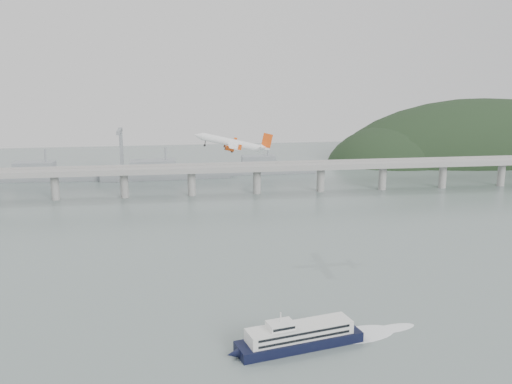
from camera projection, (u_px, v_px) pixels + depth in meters
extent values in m
plane|color=slate|center=(272.00, 299.00, 265.83)|extent=(900.00, 900.00, 0.00)
cube|color=gray|center=(231.00, 169.00, 454.01)|extent=(800.00, 22.00, 2.20)
cube|color=gray|center=(232.00, 169.00, 443.42)|extent=(800.00, 0.60, 1.80)
cube|color=gray|center=(230.00, 163.00, 463.67)|extent=(800.00, 0.60, 1.80)
cylinder|color=gray|center=(55.00, 187.00, 439.80)|extent=(6.00, 6.00, 21.00)
cylinder|color=gray|center=(124.00, 185.00, 446.21)|extent=(6.00, 6.00, 21.00)
cylinder|color=gray|center=(192.00, 183.00, 452.61)|extent=(6.00, 6.00, 21.00)
cylinder|color=gray|center=(257.00, 181.00, 459.01)|extent=(6.00, 6.00, 21.00)
cylinder|color=gray|center=(321.00, 179.00, 465.42)|extent=(6.00, 6.00, 21.00)
cylinder|color=gray|center=(382.00, 178.00, 471.82)|extent=(6.00, 6.00, 21.00)
cylinder|color=gray|center=(443.00, 176.00, 478.22)|extent=(6.00, 6.00, 21.00)
cylinder|color=gray|center=(501.00, 174.00, 484.63)|extent=(6.00, 6.00, 21.00)
ellipsoid|color=black|center=(478.00, 174.00, 622.76)|extent=(320.00, 150.00, 156.00)
ellipsoid|color=black|center=(394.00, 172.00, 599.56)|extent=(140.00, 110.00, 96.00)
cube|color=gray|center=(47.00, 176.00, 506.01)|extent=(95.67, 20.15, 8.00)
cube|color=gray|center=(35.00, 167.00, 502.93)|extent=(33.90, 15.02, 8.00)
cylinder|color=gray|center=(46.00, 157.00, 502.29)|extent=(1.60, 1.60, 14.00)
cube|color=gray|center=(166.00, 174.00, 514.00)|extent=(110.55, 21.43, 8.00)
cube|color=gray|center=(153.00, 165.00, 510.73)|extent=(39.01, 16.73, 8.00)
cylinder|color=gray|center=(166.00, 155.00, 510.28)|extent=(1.60, 1.60, 14.00)
cube|color=gray|center=(268.00, 169.00, 535.16)|extent=(85.00, 13.60, 8.00)
cube|color=gray|center=(259.00, 160.00, 532.21)|extent=(29.75, 11.90, 8.00)
cylinder|color=gray|center=(268.00, 151.00, 531.44)|extent=(1.60, 1.60, 14.00)
cube|color=gray|center=(121.00, 150.00, 538.90)|extent=(3.00, 3.00, 40.00)
cube|color=gray|center=(119.00, 131.00, 525.07)|extent=(3.00, 28.00, 3.00)
cube|color=black|center=(299.00, 342.00, 223.22)|extent=(49.60, 22.47, 3.86)
cone|color=black|center=(233.00, 354.00, 214.13)|extent=(5.59, 4.87, 3.86)
cube|color=silver|center=(300.00, 331.00, 222.21)|extent=(41.65, 18.80, 4.82)
cube|color=black|center=(305.00, 333.00, 217.49)|extent=(35.69, 8.67, 0.96)
cube|color=black|center=(305.00, 339.00, 218.03)|extent=(35.69, 8.67, 0.96)
cube|color=black|center=(294.00, 322.00, 226.34)|extent=(35.69, 8.67, 0.96)
cube|color=black|center=(294.00, 328.00, 226.88)|extent=(35.69, 8.67, 0.96)
cube|color=silver|center=(281.00, 325.00, 218.66)|extent=(10.95, 8.81, 2.51)
cube|color=black|center=(284.00, 329.00, 215.55)|extent=(8.47, 2.13, 0.96)
cylinder|color=silver|center=(281.00, 317.00, 217.95)|extent=(0.58, 0.58, 3.86)
ellipsoid|color=white|center=(362.00, 334.00, 233.07)|extent=(30.25, 19.97, 0.19)
ellipsoid|color=white|center=(392.00, 329.00, 237.78)|extent=(21.88, 11.60, 0.19)
cylinder|color=white|center=(231.00, 143.00, 312.02)|extent=(31.18, 7.14, 10.70)
cone|color=white|center=(198.00, 135.00, 309.77)|extent=(5.55, 4.44, 4.88)
cone|color=white|center=(265.00, 149.00, 314.26)|extent=(6.24, 4.02, 5.12)
cube|color=white|center=(233.00, 145.00, 312.34)|extent=(6.93, 37.65, 3.50)
cube|color=white|center=(263.00, 147.00, 313.99)|extent=(4.02, 13.37, 1.72)
cube|color=#DA460E|center=(267.00, 140.00, 313.56)|extent=(6.43, 0.93, 8.08)
cylinder|color=#DA460E|center=(229.00, 146.00, 318.30)|extent=(5.30, 3.02, 3.52)
cylinder|color=black|center=(224.00, 145.00, 318.00)|extent=(1.08, 2.58, 2.56)
cube|color=white|center=(229.00, 144.00, 318.12)|extent=(2.99, 0.47, 1.91)
cylinder|color=#DA460E|center=(230.00, 148.00, 306.44)|extent=(5.30, 3.02, 3.52)
cylinder|color=black|center=(225.00, 148.00, 306.14)|extent=(1.08, 2.58, 2.56)
cube|color=white|center=(230.00, 146.00, 306.27)|extent=(2.99, 0.47, 1.91)
cylinder|color=black|center=(232.00, 148.00, 315.45)|extent=(0.99, 0.52, 2.68)
cylinder|color=black|center=(231.00, 150.00, 315.64)|extent=(1.47, 0.55, 1.47)
cylinder|color=black|center=(232.00, 149.00, 309.85)|extent=(0.99, 0.52, 2.68)
cylinder|color=black|center=(232.00, 152.00, 310.04)|extent=(1.47, 0.55, 1.47)
cylinder|color=black|center=(205.00, 143.00, 310.82)|extent=(0.99, 0.52, 2.68)
cylinder|color=black|center=(205.00, 145.00, 311.01)|extent=(1.47, 0.55, 1.47)
cube|color=#DA460E|center=(235.00, 140.00, 330.73)|extent=(2.31, 0.42, 2.97)
cube|color=#DA460E|center=(240.00, 147.00, 294.08)|extent=(2.31, 0.42, 2.97)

